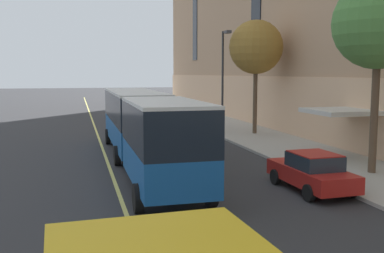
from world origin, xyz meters
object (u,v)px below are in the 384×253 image
at_px(parked_car_red_3, 312,172).
at_px(street_lamp, 224,72).
at_px(street_tree_mid_block, 379,24).
at_px(parked_car_darkgray_1, 187,121).
at_px(parked_car_champagne_0, 158,108).
at_px(street_tree_far_uptown, 256,47).
at_px(city_bus, 143,124).

xyz_separation_m(parked_car_red_3, street_lamp, (1.65, 16.02, 3.95)).
distance_m(street_tree_mid_block, street_lamp, 14.60).
bearing_deg(street_tree_mid_block, street_lamp, 99.50).
height_order(parked_car_darkgray_1, street_lamp, street_lamp).
height_order(parked_car_champagne_0, parked_car_red_3, same).
height_order(parked_car_darkgray_1, street_tree_far_uptown, street_tree_far_uptown).
height_order(street_tree_mid_block, street_tree_far_uptown, street_tree_mid_block).
relative_size(parked_car_red_3, street_lamp, 0.58).
bearing_deg(parked_car_darkgray_1, street_tree_mid_block, -76.39).
bearing_deg(city_bus, parked_car_darkgray_1, 67.03).
relative_size(parked_car_champagne_0, parked_car_darkgray_1, 1.13).
bearing_deg(street_tree_far_uptown, street_lamp, 171.74).
xyz_separation_m(parked_car_champagne_0, street_lamp, (1.86, -17.06, 3.95)).
height_order(parked_car_champagne_0, street_tree_far_uptown, street_tree_far_uptown).
distance_m(street_tree_far_uptown, street_lamp, 3.01).
bearing_deg(parked_car_darkgray_1, parked_car_champagne_0, 89.73).
bearing_deg(parked_car_red_3, city_bus, 130.66).
relative_size(city_bus, parked_car_champagne_0, 3.84).
height_order(street_tree_far_uptown, street_lamp, street_tree_far_uptown).
bearing_deg(parked_car_red_3, street_lamp, 84.10).
bearing_deg(parked_car_champagne_0, street_lamp, -83.76).
xyz_separation_m(street_tree_far_uptown, street_lamp, (-2.39, 0.35, -1.81)).
height_order(parked_car_champagne_0, street_lamp, street_lamp).
height_order(parked_car_champagne_0, street_tree_mid_block, street_tree_mid_block).
relative_size(city_bus, parked_car_darkgray_1, 4.34).
relative_size(parked_car_darkgray_1, street_tree_mid_block, 0.49).
bearing_deg(street_lamp, street_tree_far_uptown, -8.26).
relative_size(parked_car_champagne_0, street_lamp, 0.63).
distance_m(parked_car_red_3, street_tree_far_uptown, 17.18).
xyz_separation_m(parked_car_champagne_0, parked_car_red_3, (0.21, -33.08, -0.00)).
xyz_separation_m(city_bus, street_tree_far_uptown, (9.78, 8.99, 4.43)).
bearing_deg(street_lamp, street_tree_mid_block, -80.50).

